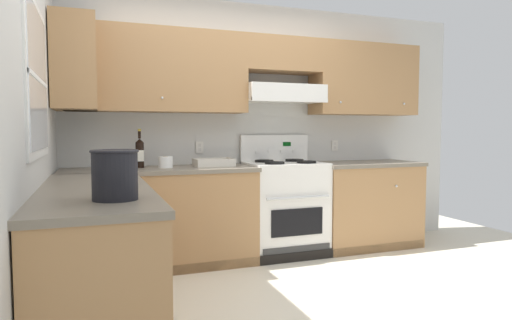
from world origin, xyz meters
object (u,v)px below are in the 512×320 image
paper_towel_roll (166,162)px  stove (285,207)px  bowl (214,164)px  bucket (115,174)px  wine_bottle (140,152)px

paper_towel_roll → stove: bearing=0.1°
bowl → bucket: bucket is taller
stove → paper_towel_roll: 1.28m
stove → wine_bottle: 1.52m
bowl → paper_towel_roll: (-0.46, -0.03, 0.03)m
bowl → bucket: (-0.98, -1.84, 0.11)m
wine_bottle → bowl: size_ratio=0.97×
wine_bottle → bucket: bearing=-99.0°
bowl → bucket: size_ratio=1.48×
stove → wine_bottle: size_ratio=3.39×
wine_bottle → paper_towel_roll: bearing=-23.0°
stove → paper_towel_roll: bearing=-179.9°
wine_bottle → bowl: wine_bottle is taller
wine_bottle → bowl: 0.69m
bucket → paper_towel_roll: 1.88m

